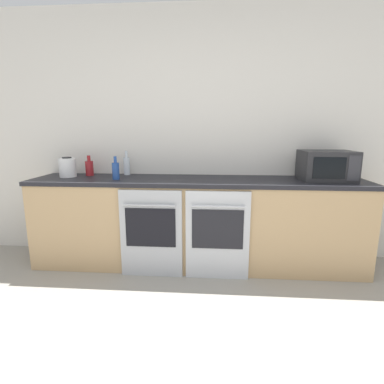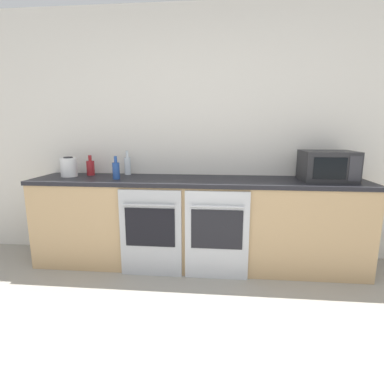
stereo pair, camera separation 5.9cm
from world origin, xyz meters
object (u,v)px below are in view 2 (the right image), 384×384
bottle_clear (128,165)px  kettle (69,167)px  oven_right (217,235)px  bottle_blue (116,170)px  bottle_red (91,167)px  oven_left (151,233)px  microwave (327,166)px

bottle_clear → kettle: bearing=-161.3°
oven_right → kettle: kettle is taller
bottle_blue → bottle_red: bearing=147.7°
oven_left → bottle_blue: bottle_blue is taller
oven_left → bottle_blue: (-0.38, 0.23, 0.55)m
microwave → bottle_clear: (-2.01, 0.20, -0.04)m
oven_right → bottle_red: bottle_red is taller
bottle_red → kettle: (-0.18, -0.11, 0.01)m
microwave → bottle_red: (-2.39, 0.12, -0.06)m
oven_right → kettle: (-1.54, 0.35, 0.56)m
oven_right → kettle: size_ratio=4.08×
oven_right → bottle_red: bearing=161.4°
microwave → bottle_red: 2.39m
bottle_blue → kettle: 0.56m
oven_right → bottle_clear: 1.25m
oven_right → bottle_red: (-1.36, 0.46, 0.55)m
oven_left → microwave: size_ratio=1.76×
oven_left → kettle: kettle is taller
oven_left → kettle: (-0.93, 0.35, 0.56)m
bottle_blue → bottle_red: size_ratio=1.06×
kettle → microwave: bearing=-0.3°
oven_right → bottle_clear: size_ratio=3.22×
bottle_red → bottle_clear: bearing=12.4°
oven_left → kettle: 1.14m
oven_right → microwave: (1.03, 0.34, 0.61)m
oven_left → bottle_clear: 0.86m
oven_left → bottle_red: size_ratio=3.92×
bottle_red → microwave: bearing=-2.9°
bottle_clear → bottle_red: bearing=-167.6°
oven_left → bottle_red: bearing=148.5°
oven_right → bottle_blue: size_ratio=3.70×
microwave → kettle: microwave is taller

